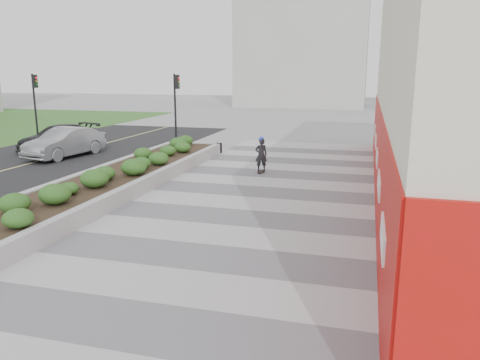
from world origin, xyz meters
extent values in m
plane|color=gray|center=(0.00, 0.00, 0.00)|extent=(160.00, 160.00, 0.00)
cube|color=#A8A8AD|center=(0.00, 3.00, 0.01)|extent=(8.00, 36.00, 0.01)
cube|color=beige|center=(7.00, 9.00, 4.00)|extent=(6.00, 24.00, 8.00)
cube|color=red|center=(4.02, 9.00, 1.50)|extent=(0.12, 24.00, 3.00)
cube|color=#9E9EA0|center=(-5.50, 15.85, 0.28)|extent=(3.00, 0.30, 0.55)
cube|color=#9E9EA0|center=(-6.85, 7.00, 0.28)|extent=(0.30, 18.00, 0.55)
cube|color=#9E9EA0|center=(-4.15, 7.00, 0.28)|extent=(0.30, 18.00, 0.55)
cube|color=#2D2116|center=(-5.50, 7.00, 0.25)|extent=(2.40, 17.40, 0.50)
cylinder|color=black|center=(-7.30, 17.50, 2.10)|extent=(0.12, 0.12, 4.20)
cube|color=black|center=(-7.12, 17.50, 3.75)|extent=(0.18, 0.28, 0.80)
cylinder|color=black|center=(-16.50, 17.00, 2.10)|extent=(0.12, 0.12, 4.20)
cube|color=black|center=(-16.32, 17.00, 3.75)|extent=(0.18, 0.28, 0.80)
cube|color=#ADAAA3|center=(-5.00, 55.00, 10.00)|extent=(16.00, 12.00, 20.00)
cube|color=#ADAAA3|center=(15.00, 60.00, 12.00)|extent=(14.00, 10.00, 24.00)
cylinder|color=#595654|center=(0.50, 3.00, 0.00)|extent=(0.44, 0.44, 0.01)
cube|color=black|center=(-0.79, 11.48, 0.07)|extent=(0.22, 0.73, 0.02)
imported|color=#242429|center=(-0.79, 11.48, 0.79)|extent=(0.61, 0.51, 1.44)
sphere|color=#1B3AEB|center=(-0.79, 11.48, 1.47)|extent=(0.23, 0.23, 0.23)
imported|color=#939599|center=(-11.41, 12.66, 0.75)|extent=(2.24, 4.74, 1.50)
imported|color=black|center=(-13.29, 14.68, 0.69)|extent=(3.31, 5.11, 1.38)
camera|label=1|loc=(3.58, -7.98, 4.26)|focal=35.00mm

